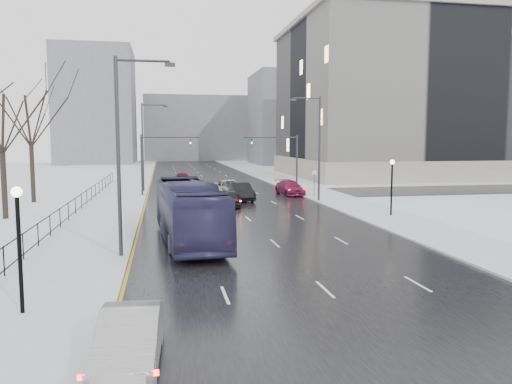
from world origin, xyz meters
TOP-DOWN VIEW (x-y plane):
  - road at (0.00, 60.00)m, footprint 16.00×150.00m
  - cross_road at (0.00, 48.00)m, footprint 130.00×10.00m
  - sidewalk_left at (-10.50, 60.00)m, footprint 5.00×150.00m
  - sidewalk_right at (10.50, 60.00)m, footprint 5.00×150.00m
  - park_strip at (-20.00, 60.00)m, footprint 14.00×150.00m
  - tree_park_d at (-17.80, 34.00)m, footprint 8.75×8.75m
  - tree_park_e at (-18.20, 44.00)m, footprint 9.45×9.45m
  - iron_fence at (-13.00, 30.00)m, footprint 0.06×70.00m
  - streetlight_r_mid at (8.17, 40.00)m, footprint 2.95×0.25m
  - streetlight_l_near at (-8.17, 20.00)m, footprint 2.95×0.25m
  - streetlight_l_far at (-8.17, 52.00)m, footprint 2.95×0.25m
  - lamppost_l at (-11.00, 12.00)m, footprint 0.36×0.36m
  - lamppost_r_mid at (11.00, 30.00)m, footprint 0.36×0.36m
  - mast_signal_right at (7.33, 48.00)m, footprint 6.10×0.33m
  - mast_signal_left at (-7.33, 48.00)m, footprint 6.10×0.33m
  - no_uturn_sign at (9.20, 44.00)m, footprint 0.60×0.06m
  - civic_building at (35.00, 72.00)m, footprint 41.00×31.00m
  - bldg_far_right at (28.00, 115.00)m, footprint 24.00×20.00m
  - bldg_far_left at (-22.00, 125.00)m, footprint 18.00×22.00m
  - bldg_far_center at (4.00, 140.00)m, footprint 30.00×18.00m
  - sedan_left_near at (-7.20, 7.50)m, footprint 1.79×4.54m
  - bus at (-4.80, 23.60)m, footprint 3.85×12.82m
  - sedan_center_near at (-0.50, 38.01)m, footprint 2.01×4.47m
  - sedan_right_near at (1.19, 42.39)m, footprint 2.22×5.34m
  - sedan_right_cross at (0.56, 46.06)m, footprint 3.12×6.26m
  - sedan_right_far at (7.20, 46.38)m, footprint 2.56×5.38m
  - sedan_center_far at (-3.50, 64.26)m, footprint 2.06×4.27m

SIDE VIEW (x-z plane):
  - tree_park_d at x=-17.80m, z-range -6.25..6.25m
  - tree_park_e at x=-18.20m, z-range -6.75..6.75m
  - road at x=0.00m, z-range 0.00..0.04m
  - cross_road at x=0.00m, z-range 0.00..0.04m
  - park_strip at x=-20.00m, z-range 0.00..0.12m
  - sidewalk_left at x=-10.50m, z-range 0.00..0.16m
  - sidewalk_right at x=10.50m, z-range 0.00..0.16m
  - sedan_center_far at x=-3.50m, z-range 0.04..1.45m
  - sedan_left_near at x=-7.20m, z-range 0.04..1.51m
  - sedan_center_near at x=-0.50m, z-range 0.04..1.53m
  - sedan_right_far at x=7.20m, z-range 0.04..1.55m
  - sedan_right_cross at x=0.56m, z-range 0.04..1.74m
  - sedan_right_near at x=1.19m, z-range 0.04..1.76m
  - iron_fence at x=-13.00m, z-range 0.26..1.56m
  - bus at x=-4.80m, z-range 0.04..3.56m
  - no_uturn_sign at x=9.20m, z-range 0.95..3.65m
  - lamppost_l at x=-11.00m, z-range 0.80..5.08m
  - lamppost_r_mid at x=11.00m, z-range 0.80..5.08m
  - mast_signal_right at x=7.33m, z-range 0.86..7.36m
  - mast_signal_left at x=-7.33m, z-range 0.86..7.36m
  - streetlight_r_mid at x=8.17m, z-range 0.62..10.62m
  - streetlight_l_near at x=-8.17m, z-range 0.62..10.62m
  - streetlight_l_far at x=-8.17m, z-range 0.62..10.62m
  - bldg_far_center at x=4.00m, z-range 0.00..18.00m
  - bldg_far_right at x=28.00m, z-range 0.00..22.00m
  - civic_building at x=35.00m, z-range -1.19..23.61m
  - bldg_far_left at x=-22.00m, z-range 0.00..28.00m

